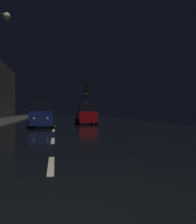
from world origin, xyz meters
TOP-DOWN VIEW (x-y plane):
  - ground at (0.00, 24.50)m, footprint 25.12×84.00m
  - lane_centerline at (0.00, 11.02)m, footprint 0.16×18.16m
  - traffic_light_far_right at (4.06, 27.56)m, footprint 0.38×0.48m
  - car_approaching_headlights at (-0.97, 17.75)m, footprint 2.03×4.40m
  - car_parked_right_far at (3.26, 21.63)m, footprint 1.94×4.20m

SIDE VIEW (x-z plane):
  - ground at x=0.00m, z-range -0.02..0.00m
  - lane_centerline at x=0.00m, z-range 0.00..0.01m
  - car_parked_right_far at x=3.26m, z-range -0.09..2.02m
  - car_approaching_headlights at x=-0.97m, z-range -0.09..2.12m
  - traffic_light_far_right at x=4.06m, z-range 1.15..6.19m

